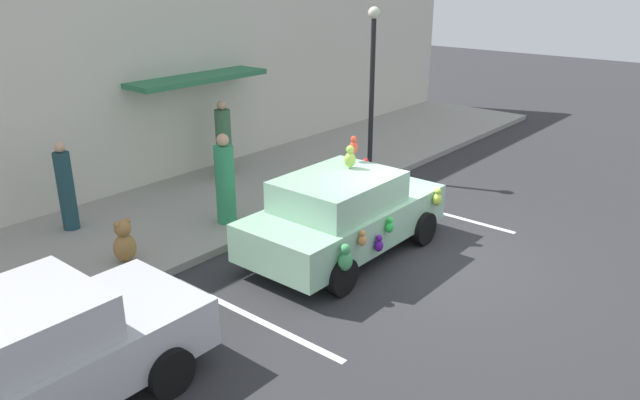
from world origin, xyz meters
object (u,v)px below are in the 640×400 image
teddy_bear_on_sidewalk (124,242)px  street_lamp_post (372,75)px  pedestrian_near_shopfront (225,182)px  pedestrian_walking_past (66,189)px  pedestrian_by_lamp (224,141)px  parked_sedan_behind (14,365)px  plush_covered_car (344,214)px

teddy_bear_on_sidewalk → street_lamp_post: bearing=-2.8°
pedestrian_near_shopfront → pedestrian_walking_past: bearing=136.1°
pedestrian_walking_past → pedestrian_by_lamp: bearing=2.6°
parked_sedan_behind → pedestrian_walking_past: 5.55m
pedestrian_walking_past → pedestrian_by_lamp: pedestrian_by_lamp is taller
street_lamp_post → pedestrian_walking_past: (-6.73, 2.42, -1.62)m
teddy_bear_on_sidewalk → street_lamp_post: (6.87, -0.33, 2.09)m
street_lamp_post → pedestrian_near_shopfront: bearing=176.1°
plush_covered_car → pedestrian_near_shopfront: 2.60m
plush_covered_car → parked_sedan_behind: (-5.95, 0.07, -0.00)m
pedestrian_near_shopfront → pedestrian_by_lamp: (2.02, 2.31, 0.02)m
plush_covered_car → pedestrian_near_shopfront: bearing=103.3°
teddy_bear_on_sidewalk → pedestrian_by_lamp: pedestrian_by_lamp is taller
plush_covered_car → teddy_bear_on_sidewalk: (-2.94, 2.55, -0.28)m
pedestrian_near_shopfront → pedestrian_by_lamp: 3.07m
pedestrian_by_lamp → street_lamp_post: bearing=-46.2°
pedestrian_near_shopfront → pedestrian_by_lamp: size_ratio=0.98×
teddy_bear_on_sidewalk → pedestrian_near_shopfront: size_ratio=0.43×
street_lamp_post → pedestrian_near_shopfront: street_lamp_post is taller
plush_covered_car → street_lamp_post: bearing=29.4°
street_lamp_post → pedestrian_walking_past: 7.34m
teddy_bear_on_sidewalk → pedestrian_by_lamp: bearing=27.6°
plush_covered_car → pedestrian_walking_past: size_ratio=2.33×
plush_covered_car → pedestrian_by_lamp: plush_covered_car is taller
plush_covered_car → parked_sedan_behind: 5.95m
pedestrian_walking_past → pedestrian_by_lamp: 4.23m
plush_covered_car → teddy_bear_on_sidewalk: plush_covered_car is taller
street_lamp_post → pedestrian_walking_past: street_lamp_post is taller
parked_sedan_behind → pedestrian_walking_past: pedestrian_walking_past is taller
plush_covered_car → pedestrian_walking_past: bearing=121.1°
plush_covered_car → teddy_bear_on_sidewalk: 3.90m
plush_covered_car → pedestrian_walking_past: (-2.80, 4.64, 0.18)m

